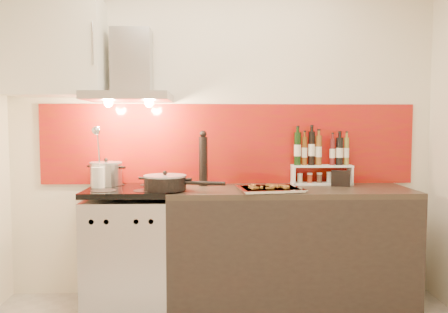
{
  "coord_description": "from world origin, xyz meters",
  "views": [
    {
      "loc": [
        -0.1,
        -2.12,
        1.37
      ],
      "look_at": [
        0.0,
        0.95,
        1.15
      ],
      "focal_mm": 35.0,
      "sensor_mm": 36.0,
      "label": 1
    }
  ],
  "objects_px": {
    "range_stove": "(130,250)",
    "counter": "(289,247)",
    "stock_pot": "(106,173)",
    "pepper_mill": "(203,159)",
    "saute_pan": "(166,182)",
    "baking_tray": "(270,189)"
  },
  "relations": [
    {
      "from": "range_stove",
      "to": "counter",
      "type": "bearing_deg",
      "value": 0.23
    },
    {
      "from": "stock_pot",
      "to": "pepper_mill",
      "type": "relative_size",
      "value": 0.57
    },
    {
      "from": "range_stove",
      "to": "stock_pot",
      "type": "relative_size",
      "value": 3.71
    },
    {
      "from": "saute_pan",
      "to": "baking_tray",
      "type": "height_order",
      "value": "saute_pan"
    },
    {
      "from": "pepper_mill",
      "to": "saute_pan",
      "type": "bearing_deg",
      "value": -132.67
    },
    {
      "from": "counter",
      "to": "range_stove",
      "type": "bearing_deg",
      "value": -179.77
    },
    {
      "from": "counter",
      "to": "saute_pan",
      "type": "height_order",
      "value": "saute_pan"
    },
    {
      "from": "saute_pan",
      "to": "baking_tray",
      "type": "distance_m",
      "value": 0.74
    },
    {
      "from": "range_stove",
      "to": "baking_tray",
      "type": "height_order",
      "value": "baking_tray"
    },
    {
      "from": "stock_pot",
      "to": "baking_tray",
      "type": "bearing_deg",
      "value": -12.41
    },
    {
      "from": "range_stove",
      "to": "pepper_mill",
      "type": "relative_size",
      "value": 2.11
    },
    {
      "from": "pepper_mill",
      "to": "baking_tray",
      "type": "relative_size",
      "value": 0.88
    },
    {
      "from": "stock_pot",
      "to": "baking_tray",
      "type": "distance_m",
      "value": 1.26
    },
    {
      "from": "counter",
      "to": "saute_pan",
      "type": "relative_size",
      "value": 3.09
    },
    {
      "from": "stock_pot",
      "to": "saute_pan",
      "type": "distance_m",
      "value": 0.56
    },
    {
      "from": "pepper_mill",
      "to": "baking_tray",
      "type": "height_order",
      "value": "pepper_mill"
    },
    {
      "from": "range_stove",
      "to": "saute_pan",
      "type": "distance_m",
      "value": 0.61
    },
    {
      "from": "counter",
      "to": "baking_tray",
      "type": "xyz_separation_m",
      "value": [
        -0.17,
        -0.12,
        0.47
      ]
    },
    {
      "from": "baking_tray",
      "to": "range_stove",
      "type": "bearing_deg",
      "value": 173.51
    },
    {
      "from": "stock_pot",
      "to": "range_stove",
      "type": "bearing_deg",
      "value": -37.55
    },
    {
      "from": "counter",
      "to": "pepper_mill",
      "type": "xyz_separation_m",
      "value": [
        -0.65,
        0.16,
        0.66
      ]
    },
    {
      "from": "counter",
      "to": "saute_pan",
      "type": "xyz_separation_m",
      "value": [
        -0.91,
        -0.13,
        0.51
      ]
    }
  ]
}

